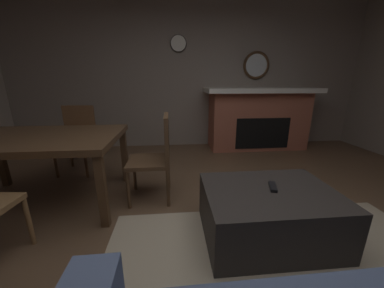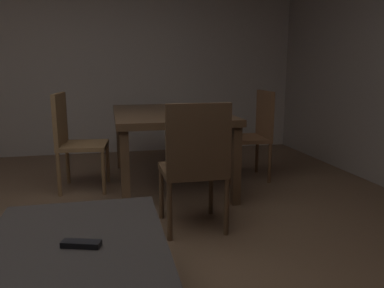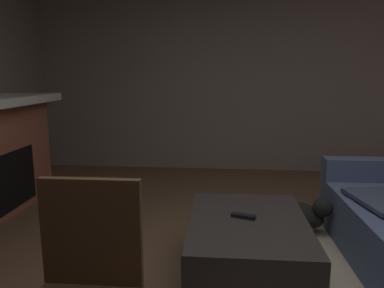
{
  "view_description": "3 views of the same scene",
  "coord_description": "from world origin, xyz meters",
  "px_view_note": "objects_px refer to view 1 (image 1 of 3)",
  "views": [
    {
      "loc": [
        0.37,
        1.34,
        1.26
      ],
      "look_at": [
        0.15,
        -0.95,
        0.59
      ],
      "focal_mm": 20.06,
      "sensor_mm": 36.0,
      "label": 1
    },
    {
      "loc": [
        -1.89,
        -0.3,
        1.14
      ],
      "look_at": [
        0.52,
        -0.84,
        0.64
      ],
      "focal_mm": 34.61,
      "sensor_mm": 36.0,
      "label": 2
    },
    {
      "loc": [
        1.87,
        -0.3,
        1.36
      ],
      "look_at": [
        0.03,
        -0.46,
        1.01
      ],
      "focal_mm": 34.28,
      "sensor_mm": 36.0,
      "label": 3
    }
  ],
  "objects_px": {
    "ottoman_coffee_table": "(268,214)",
    "tv_remote": "(273,187)",
    "wall_clock": "(178,43)",
    "fireplace": "(258,118)",
    "dining_chair_west": "(157,153)",
    "dining_chair_south": "(78,135)",
    "round_wall_mirror": "(256,65)",
    "dining_table": "(37,143)"
  },
  "relations": [
    {
      "from": "wall_clock",
      "to": "dining_table",
      "type": "bearing_deg",
      "value": 53.46
    },
    {
      "from": "tv_remote",
      "to": "dining_table",
      "type": "height_order",
      "value": "dining_table"
    },
    {
      "from": "round_wall_mirror",
      "to": "dining_chair_west",
      "type": "bearing_deg",
      "value": 48.42
    },
    {
      "from": "dining_table",
      "to": "dining_chair_west",
      "type": "relative_size",
      "value": 1.71
    },
    {
      "from": "dining_chair_west",
      "to": "tv_remote",
      "type": "bearing_deg",
      "value": 143.99
    },
    {
      "from": "round_wall_mirror",
      "to": "ottoman_coffee_table",
      "type": "bearing_deg",
      "value": 72.55
    },
    {
      "from": "ottoman_coffee_table",
      "to": "wall_clock",
      "type": "xyz_separation_m",
      "value": [
        0.62,
        -2.76,
        1.7
      ]
    },
    {
      "from": "tv_remote",
      "to": "dining_chair_west",
      "type": "relative_size",
      "value": 0.17
    },
    {
      "from": "dining_chair_south",
      "to": "round_wall_mirror",
      "type": "bearing_deg",
      "value": -159.54
    },
    {
      "from": "dining_chair_south",
      "to": "wall_clock",
      "type": "xyz_separation_m",
      "value": [
        -1.5,
        -1.11,
        1.39
      ]
    },
    {
      "from": "tv_remote",
      "to": "ottoman_coffee_table",
      "type": "bearing_deg",
      "value": 61.62
    },
    {
      "from": "dining_chair_west",
      "to": "dining_chair_south",
      "type": "height_order",
      "value": "same"
    },
    {
      "from": "dining_table",
      "to": "wall_clock",
      "type": "distance_m",
      "value": 2.82
    },
    {
      "from": "dining_chair_west",
      "to": "dining_chair_south",
      "type": "distance_m",
      "value": 1.5
    },
    {
      "from": "fireplace",
      "to": "dining_chair_south",
      "type": "relative_size",
      "value": 2.19
    },
    {
      "from": "tv_remote",
      "to": "wall_clock",
      "type": "relative_size",
      "value": 0.54
    },
    {
      "from": "fireplace",
      "to": "ottoman_coffee_table",
      "type": "xyz_separation_m",
      "value": [
        0.87,
        2.48,
        -0.36
      ]
    },
    {
      "from": "tv_remote",
      "to": "dining_table",
      "type": "xyz_separation_m",
      "value": [
        2.15,
        -0.7,
        0.22
      ]
    },
    {
      "from": "round_wall_mirror",
      "to": "ottoman_coffee_table",
      "type": "xyz_separation_m",
      "value": [
        0.87,
        2.76,
        -1.34
      ]
    },
    {
      "from": "tv_remote",
      "to": "wall_clock",
      "type": "bearing_deg",
      "value": -58.82
    },
    {
      "from": "fireplace",
      "to": "dining_chair_west",
      "type": "relative_size",
      "value": 2.19
    },
    {
      "from": "ottoman_coffee_table",
      "to": "dining_chair_south",
      "type": "bearing_deg",
      "value": -37.91
    },
    {
      "from": "fireplace",
      "to": "round_wall_mirror",
      "type": "xyz_separation_m",
      "value": [
        0.0,
        -0.29,
        0.97
      ]
    },
    {
      "from": "round_wall_mirror",
      "to": "ottoman_coffee_table",
      "type": "height_order",
      "value": "round_wall_mirror"
    },
    {
      "from": "ottoman_coffee_table",
      "to": "dining_chair_west",
      "type": "relative_size",
      "value": 1.11
    },
    {
      "from": "fireplace",
      "to": "round_wall_mirror",
      "type": "bearing_deg",
      "value": -90.0
    },
    {
      "from": "dining_table",
      "to": "dining_chair_south",
      "type": "relative_size",
      "value": 1.71
    },
    {
      "from": "ottoman_coffee_table",
      "to": "dining_chair_west",
      "type": "xyz_separation_m",
      "value": [
        0.93,
        -0.73,
        0.31
      ]
    },
    {
      "from": "wall_clock",
      "to": "fireplace",
      "type": "bearing_deg",
      "value": 169.12
    },
    {
      "from": "ottoman_coffee_table",
      "to": "round_wall_mirror",
      "type": "bearing_deg",
      "value": -107.45
    },
    {
      "from": "ottoman_coffee_table",
      "to": "tv_remote",
      "type": "bearing_deg",
      "value": -136.19
    },
    {
      "from": "wall_clock",
      "to": "dining_chair_west",
      "type": "bearing_deg",
      "value": 81.16
    },
    {
      "from": "fireplace",
      "to": "wall_clock",
      "type": "xyz_separation_m",
      "value": [
        1.49,
        -0.29,
        1.34
      ]
    },
    {
      "from": "fireplace",
      "to": "ottoman_coffee_table",
      "type": "height_order",
      "value": "fireplace"
    },
    {
      "from": "dining_chair_west",
      "to": "wall_clock",
      "type": "height_order",
      "value": "wall_clock"
    },
    {
      "from": "dining_chair_south",
      "to": "wall_clock",
      "type": "height_order",
      "value": "wall_clock"
    },
    {
      "from": "dining_chair_west",
      "to": "dining_chair_south",
      "type": "xyz_separation_m",
      "value": [
        1.18,
        -0.92,
        0.0
      ]
    },
    {
      "from": "ottoman_coffee_table",
      "to": "wall_clock",
      "type": "bearing_deg",
      "value": -77.4
    },
    {
      "from": "tv_remote",
      "to": "dining_table",
      "type": "distance_m",
      "value": 2.28
    },
    {
      "from": "tv_remote",
      "to": "dining_chair_south",
      "type": "height_order",
      "value": "dining_chair_south"
    },
    {
      "from": "ottoman_coffee_table",
      "to": "dining_table",
      "type": "relative_size",
      "value": 0.65
    },
    {
      "from": "ottoman_coffee_table",
      "to": "tv_remote",
      "type": "xyz_separation_m",
      "value": [
        -0.03,
        -0.03,
        0.23
      ]
    }
  ]
}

